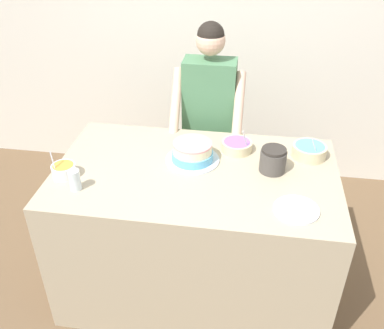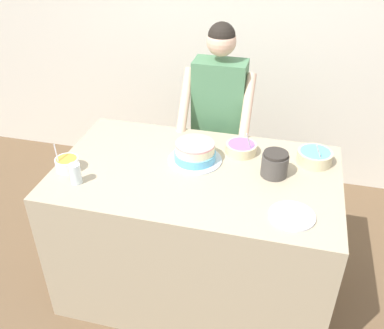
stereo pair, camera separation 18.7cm
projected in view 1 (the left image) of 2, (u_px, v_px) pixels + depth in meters
The scene contains 10 objects.
wall_back at pixel (222, 31), 3.46m from camera, with size 10.00×0.05×2.60m.
counter at pixel (195, 231), 2.69m from camera, with size 1.62×0.95×0.92m.
person_baker at pixel (209, 112), 2.98m from camera, with size 0.48×0.44×1.58m.
cake at pixel (192, 152), 2.50m from camera, with size 0.32×0.32×0.12m.
frosting_bowl_blue at pixel (309, 150), 2.55m from camera, with size 0.20×0.20×0.16m.
frosting_bowl_purple at pixel (237, 146), 2.61m from camera, with size 0.19×0.19×0.17m.
frosting_bowl_orange at pixel (64, 170), 2.37m from camera, with size 0.13×0.13×0.17m.
drinking_glass at pixel (75, 180), 2.26m from camera, with size 0.06×0.06×0.12m.
ceramic_plate at pixel (296, 210), 2.14m from camera, with size 0.23×0.23×0.01m.
stoneware_jar at pixel (273, 160), 2.40m from camera, with size 0.15×0.15×0.14m.
Camera 1 is at (0.28, -1.52, 2.29)m, focal length 40.00 mm.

